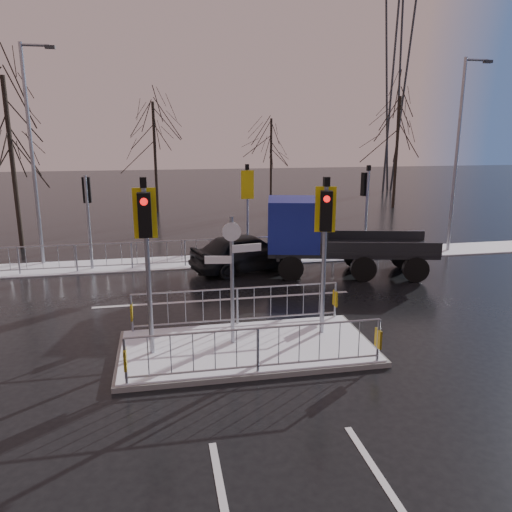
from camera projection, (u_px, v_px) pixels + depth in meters
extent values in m
plane|color=black|center=(247.00, 350.00, 11.92)|extent=(120.00, 120.00, 0.00)
cube|color=white|center=(210.00, 261.00, 20.10)|extent=(30.00, 2.00, 0.04)
cube|color=silver|center=(401.00, 509.00, 6.90)|extent=(0.12, 4.00, 0.01)
cube|color=silver|center=(225.00, 299.00, 15.53)|extent=(8.00, 0.15, 0.01)
cube|color=slate|center=(247.00, 348.00, 11.90)|extent=(6.00, 3.00, 0.12)
cube|color=white|center=(247.00, 345.00, 11.88)|extent=(5.85, 2.85, 0.03)
cube|color=gold|center=(125.00, 359.00, 9.94)|extent=(0.05, 0.28, 0.42)
cube|color=gold|center=(378.00, 338.00, 10.94)|extent=(0.05, 0.28, 0.42)
cube|color=gold|center=(132.00, 312.00, 12.57)|extent=(0.05, 0.28, 0.42)
cube|color=gold|center=(335.00, 298.00, 13.57)|extent=(0.05, 0.28, 0.42)
cylinder|color=gray|center=(148.00, 274.00, 11.02)|extent=(0.11, 0.11, 3.80)
cube|color=black|center=(145.00, 215.00, 10.52)|extent=(0.28, 0.22, 0.95)
cylinder|color=red|center=(144.00, 202.00, 10.34)|extent=(0.16, 0.04, 0.16)
cube|color=yellow|center=(145.00, 213.00, 10.76)|extent=(0.50, 0.03, 1.10)
cube|color=black|center=(143.00, 182.00, 10.53)|extent=(0.14, 0.14, 0.22)
cylinder|color=gray|center=(324.00, 263.00, 12.19)|extent=(0.11, 0.11, 3.70)
cube|color=black|center=(326.00, 211.00, 11.70)|extent=(0.33, 0.28, 0.95)
cylinder|color=red|center=(327.00, 199.00, 11.53)|extent=(0.16, 0.08, 0.16)
cube|color=yellow|center=(325.00, 209.00, 11.95)|extent=(0.49, 0.16, 1.10)
cube|color=black|center=(327.00, 182.00, 11.71)|extent=(0.14, 0.14, 0.22)
cylinder|color=gray|center=(232.00, 282.00, 11.65)|extent=(0.09, 0.09, 3.10)
cube|color=silver|center=(247.00, 248.00, 11.52)|extent=(0.70, 0.14, 0.18)
cube|color=silver|center=(218.00, 260.00, 11.45)|extent=(0.62, 0.15, 0.18)
cylinder|color=silver|center=(232.00, 232.00, 11.33)|extent=(0.44, 0.03, 0.44)
cylinder|color=gray|center=(89.00, 223.00, 18.55)|extent=(0.11, 0.11, 3.50)
cube|color=black|center=(87.00, 190.00, 18.43)|extent=(0.28, 0.22, 0.95)
cylinder|color=red|center=(86.00, 181.00, 18.46)|extent=(0.16, 0.04, 0.16)
cylinder|color=gray|center=(247.00, 216.00, 19.65)|extent=(0.11, 0.11, 3.60)
cube|color=black|center=(246.00, 184.00, 19.52)|extent=(0.28, 0.22, 0.95)
cylinder|color=red|center=(246.00, 176.00, 19.55)|extent=(0.16, 0.04, 0.16)
cube|color=yellow|center=(247.00, 185.00, 19.28)|extent=(0.50, 0.03, 1.10)
cube|color=black|center=(247.00, 167.00, 19.19)|extent=(0.14, 0.14, 0.22)
cylinder|color=gray|center=(366.00, 214.00, 20.59)|extent=(0.11, 0.11, 3.50)
cube|color=black|center=(365.00, 184.00, 20.46)|extent=(0.33, 0.28, 0.95)
cylinder|color=red|center=(364.00, 177.00, 20.48)|extent=(0.16, 0.08, 0.16)
cube|color=black|center=(369.00, 168.00, 20.14)|extent=(0.14, 0.14, 0.22)
imported|color=black|center=(247.00, 252.00, 18.62)|extent=(4.53, 2.83, 1.44)
cylinder|color=black|center=(291.00, 268.00, 17.43)|extent=(0.94, 0.47, 0.90)
cylinder|color=black|center=(289.00, 255.00, 19.26)|extent=(0.94, 0.47, 0.90)
cylinder|color=black|center=(363.00, 269.00, 17.33)|extent=(0.94, 0.47, 0.90)
cylinder|color=black|center=(355.00, 256.00, 19.17)|extent=(0.94, 0.47, 0.90)
cylinder|color=black|center=(416.00, 269.00, 17.27)|extent=(0.94, 0.47, 0.90)
cylinder|color=black|center=(402.00, 256.00, 19.10)|extent=(0.94, 0.47, 0.90)
cube|color=black|center=(350.00, 250.00, 18.16)|extent=(6.25, 3.37, 0.14)
cube|color=navy|center=(293.00, 224.00, 18.00)|extent=(2.25, 2.51, 1.80)
cube|color=black|center=(318.00, 214.00, 17.88)|extent=(0.45, 1.76, 0.99)
cube|color=#2D3033|center=(278.00, 250.00, 18.26)|extent=(0.58, 2.04, 0.31)
cube|color=black|center=(377.00, 247.00, 18.09)|extent=(4.35, 3.01, 0.11)
cube|color=black|center=(324.00, 227.00, 17.99)|extent=(0.56, 2.12, 1.35)
cylinder|color=black|center=(13.00, 165.00, 21.44)|extent=(0.20, 0.20, 7.36)
cylinder|color=black|center=(155.00, 158.00, 31.66)|extent=(0.19, 0.19, 6.90)
cylinder|color=black|center=(271.00, 162.00, 35.16)|extent=(0.16, 0.16, 5.98)
cylinder|color=black|center=(396.00, 153.00, 33.63)|extent=(0.20, 0.20, 7.36)
cylinder|color=gray|center=(456.00, 158.00, 20.99)|extent=(0.14, 0.14, 8.00)
cylinder|color=gray|center=(477.00, 60.00, 20.14)|extent=(1.00, 0.10, 0.10)
cube|color=#2D3033|center=(488.00, 62.00, 20.25)|extent=(0.35, 0.18, 0.12)
cylinder|color=gray|center=(32.00, 159.00, 18.76)|extent=(0.14, 0.14, 8.20)
cylinder|color=gray|center=(35.00, 45.00, 17.89)|extent=(1.00, 0.10, 0.10)
cube|color=#2D3033|center=(50.00, 47.00, 17.99)|extent=(0.35, 0.18, 0.12)
cylinder|color=#2D3033|center=(400.00, 72.00, 42.09)|extent=(1.18, 1.18, 19.97)
cylinder|color=#2D3033|center=(387.00, 71.00, 41.87)|extent=(1.18, 1.18, 19.97)
cylinder|color=#2D3033|center=(407.00, 70.00, 40.95)|extent=(1.18, 1.18, 19.97)
cylinder|color=#2D3033|center=(393.00, 70.00, 40.73)|extent=(1.18, 1.18, 19.97)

